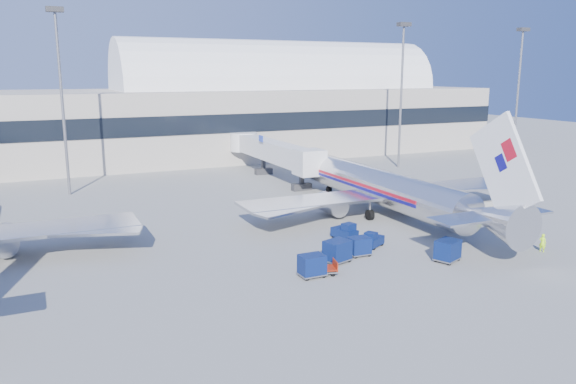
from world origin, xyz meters
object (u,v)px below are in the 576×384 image
cart_solo_near (448,250)px  cart_solo_far (504,220)px  cart_open_red (323,270)px  cart_train_b (337,251)px  barrier_far (505,203)px  airliner_main (386,189)px  tug_lead (373,240)px  ramp_worker (543,243)px  tug_right (460,223)px  mast_far_east (520,74)px  mast_east (402,74)px  mast_west (60,74)px  barrier_mid (483,206)px  cart_train_a (359,246)px  tug_left (345,232)px  jetbridge_near (269,150)px  cart_train_c (312,265)px  barrier_near (460,209)px

cart_solo_near → cart_solo_far: cart_solo_near is taller
cart_open_red → cart_train_b: bearing=54.5°
barrier_far → airliner_main: bearing=170.3°
tug_lead → ramp_worker: bearing=-59.1°
tug_right → cart_solo_far: tug_right is taller
cart_open_red → ramp_worker: size_ratio=1.42×
barrier_far → cart_solo_far: bearing=-136.1°
tug_right → cart_train_b: (-15.48, -3.20, 0.23)m
tug_right → tug_lead: bearing=-168.2°
mast_far_east → cart_solo_near: (-49.06, -40.20, -13.83)m
mast_east → cart_train_b: (-32.29, -36.68, -13.81)m
mast_west → mast_east: (50.00, 0.00, 0.00)m
barrier_mid → tug_lead: 19.83m
tug_right → cart_solo_far: (4.24, -1.42, 0.12)m
tug_lead → cart_train_a: cart_train_a is taller
tug_left → cart_solo_far: 16.27m
jetbridge_near → tug_lead: jetbridge_near is taller
cart_train_a → cart_solo_near: (5.70, -4.26, 0.11)m
ramp_worker → barrier_mid: bearing=-46.0°
tug_left → tug_lead: bearing=-175.5°
tug_left → ramp_worker: bearing=-141.1°
airliner_main → mast_east: mast_east is taller
cart_solo_near → cart_open_red: (-10.56, 1.53, -0.58)m
jetbridge_near → barrier_mid: bearing=-64.6°
jetbridge_near → cart_train_c: (-13.22, -39.53, -3.02)m
tug_right → tug_left: size_ratio=0.98×
cart_solo_near → cart_solo_far: (11.48, 5.30, -0.09)m
barrier_near → ramp_worker: bearing=-102.4°
mast_west → tug_right: (33.19, -33.48, -14.04)m
jetbridge_near → mast_east: (22.40, -0.81, 10.86)m
barrier_near → cart_train_a: (-17.76, -7.95, 0.39)m
barrier_far → cart_solo_far: 9.96m
cart_train_a → cart_solo_near: cart_solo_near is taller
cart_train_b → cart_solo_far: bearing=-12.8°
mast_far_east → cart_open_red: (-59.62, -38.68, -14.41)m
cart_train_a → ramp_worker: ramp_worker is taller
mast_far_east → tug_lead: mast_far_east is taller
mast_west → cart_solo_near: bearing=-57.2°
tug_right → ramp_worker: tug_right is taller
barrier_far → ramp_worker: 16.64m
mast_east → cart_train_c: mast_east is taller
barrier_near → tug_left: bearing=-168.2°
airliner_main → cart_solo_far: size_ratio=17.29×
mast_west → barrier_mid: (41.30, -28.00, -14.34)m
tug_lead → tug_right: 10.69m
tug_right → cart_solo_far: 4.47m
barrier_near → barrier_mid: (3.30, 0.00, 0.00)m
mast_far_east → tug_lead: size_ratio=9.18×
cart_train_b → barrier_far: bearing=-0.0°
cart_train_b → cart_solo_near: cart_train_b is taller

